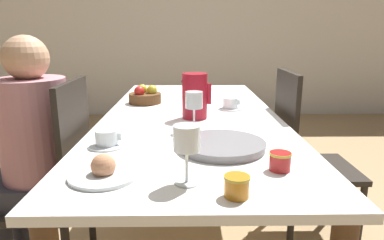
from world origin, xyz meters
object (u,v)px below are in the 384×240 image
Objects in this scene: chair_person_side at (53,184)px; red_pitcher at (195,96)px; chair_opposite at (304,155)px; fruit_bowl at (145,96)px; wine_glass_juice at (187,142)px; serving_tray at (222,145)px; jam_jar_amber at (237,185)px; wine_glass_water at (194,102)px; teacup_across at (230,104)px; jam_jar_red at (280,160)px; person_seated at (29,145)px; teacup_near_person at (107,139)px; bread_plate at (104,171)px.

red_pitcher is at bearing -69.04° from chair_person_side.
chair_opposite is 4.91× the size of fruit_bowl.
wine_glass_juice is 0.35m from serving_tray.
serving_tray is at bearing 90.17° from jam_jar_amber.
red_pitcher is at bearing -79.94° from chair_opposite.
serving_tray is at bearing -79.22° from red_pitcher.
wine_glass_water is (-0.01, -0.23, 0.01)m from red_pitcher.
chair_opposite is 1.00m from fruit_bowl.
wine_glass_water reaches higher than jam_jar_amber.
wine_glass_juice is 2.48× the size of jam_jar_amber.
wine_glass_juice reaches higher than teacup_across.
chair_opposite reaches higher than jam_jar_red.
fruit_bowl reaches higher than jam_jar_amber.
chair_person_side is at bearing -119.02° from fruit_bowl.
serving_tray is 0.26m from jam_jar_red.
teacup_across is 0.44× the size of serving_tray.
red_pitcher is 0.78m from wine_glass_juice.
red_pitcher reaches higher than teacup_across.
chair_person_side is 0.82m from serving_tray.
red_pitcher is at bearing 110.36° from jam_jar_red.
teacup_across is at bearing -103.27° from chair_opposite.
teacup_near_person is (0.40, -0.21, 0.09)m from person_seated.
chair_person_side is at bearing -159.04° from red_pitcher.
red_pitcher reaches higher than fruit_bowl.
wine_glass_water is 0.59m from bread_plate.
teacup_across is at bearing 44.98° from red_pitcher.
fruit_bowl is (0.45, 0.62, 0.10)m from person_seated.
jam_jar_amber is (0.44, -0.42, 0.01)m from teacup_near_person.
jam_jar_red is (1.00, -0.45, 0.09)m from person_seated.
person_seated is 16.57× the size of jam_jar_red.
chair_person_side is 6.73× the size of teacup_across.
bread_plate reaches higher than teacup_across.
person_seated is 0.91m from wine_glass_juice.
wine_glass_water is at bearing -87.84° from chair_person_side.
person_seated is 16.57× the size of jam_jar_amber.
teacup_across reaches higher than jam_jar_amber.
jam_jar_red is at bearing -115.80° from chair_person_side.
teacup_near_person is (-0.34, -0.22, -0.10)m from wine_glass_water.
jam_jar_amber is 1.00× the size of jam_jar_red.
red_pitcher is 3.25× the size of jam_jar_red.
chair_person_side is 0.78m from fruit_bowl.
jam_jar_red is (-0.36, -0.80, 0.28)m from chair_opposite.
serving_tray is 1.65× the size of fruit_bowl.
chair_person_side is 0.79m from red_pitcher.
serving_tray is at bearing 66.31° from wine_glass_juice.
wine_glass_water is (-0.63, -0.34, 0.38)m from chair_opposite.
wine_glass_water is 0.30m from serving_tray.
person_seated reaches higher than fruit_bowl.
wine_glass_juice is 0.88× the size of fruit_bowl.
bread_plate is (-0.91, -0.84, 0.27)m from chair_opposite.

